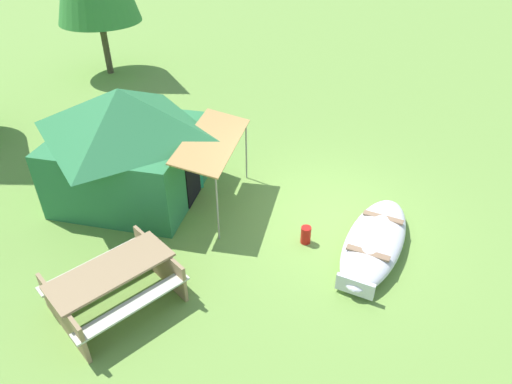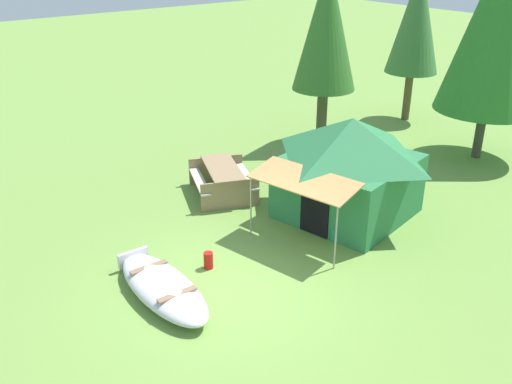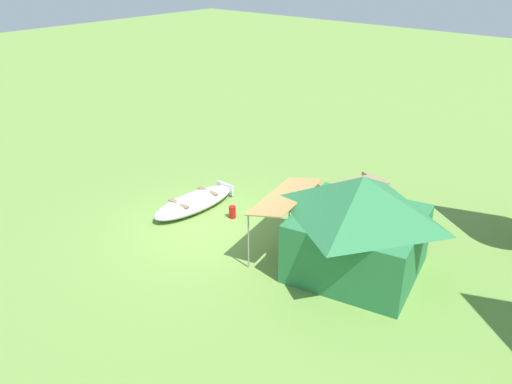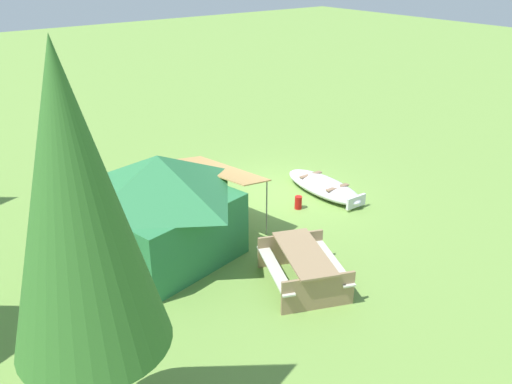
% 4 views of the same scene
% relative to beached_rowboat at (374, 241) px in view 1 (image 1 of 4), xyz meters
% --- Properties ---
extents(ground_plane, '(80.00, 80.00, 0.00)m').
position_rel_beached_rowboat_xyz_m(ground_plane, '(0.66, 1.21, -0.22)').
color(ground_plane, olive).
extents(beached_rowboat, '(2.88, 1.11, 0.42)m').
position_rel_beached_rowboat_xyz_m(beached_rowboat, '(0.00, 0.00, 0.00)').
color(beached_rowboat, silver).
rests_on(beached_rowboat, ground_plane).
extents(canvas_cabin_tent, '(3.48, 4.36, 2.47)m').
position_rel_beached_rowboat_xyz_m(canvas_cabin_tent, '(-0.28, 5.32, 1.06)').
color(canvas_cabin_tent, '#2B7643').
rests_on(canvas_cabin_tent, ground_plane).
extents(picnic_table, '(2.36, 2.13, 0.79)m').
position_rel_beached_rowboat_xyz_m(picnic_table, '(-3.10, 3.57, 0.28)').
color(picnic_table, '#947755').
rests_on(picnic_table, ground_plane).
extents(cooler_box, '(0.63, 0.69, 0.34)m').
position_rel_beached_rowboat_xyz_m(cooler_box, '(0.51, 4.36, -0.05)').
color(cooler_box, '#229367').
rests_on(cooler_box, ground_plane).
extents(fuel_can, '(0.28, 0.28, 0.36)m').
position_rel_beached_rowboat_xyz_m(fuel_can, '(-0.32, 1.25, -0.04)').
color(fuel_can, red).
rests_on(fuel_can, ground_plane).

